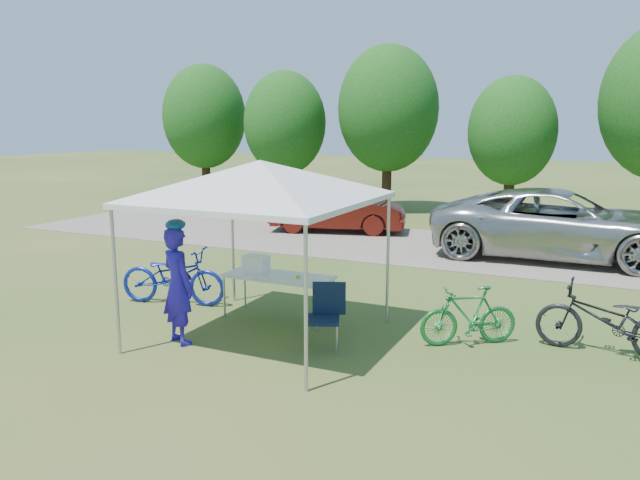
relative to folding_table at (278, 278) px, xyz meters
The scene contains 14 objects.
ground 1.16m from the folding_table, 76.50° to the right, with size 100.00×100.00×0.00m, color #2D5119.
gravel_strip 7.15m from the folding_table, 88.27° to the left, with size 24.00×5.00×0.02m, color gray.
canopy 2.14m from the folding_table, 76.50° to the right, with size 4.53×4.53×3.00m.
treeline 13.45m from the folding_table, 90.35° to the left, with size 24.89×4.28×6.30m.
folding_table is the anchor object (origin of this frame).
folding_chair 1.58m from the folding_table, 34.91° to the right, with size 0.64×0.68×0.97m.
cooler 0.47m from the folding_table, behind, with size 0.42×0.29×0.31m.
ice_cream_cup 0.40m from the folding_table, ahead, with size 0.07×0.07×0.05m, color #B5CE30.
cyclist 1.83m from the folding_table, 115.57° to the right, with size 0.65×0.42×1.77m, color #2415AC.
bike_blue 2.18m from the folding_table, behind, with size 0.69×1.98×1.04m, color #112198.
bike_green 3.18m from the folding_table, ahead, with size 0.42×1.49×0.89m, color #186C30.
bike_dark 5.06m from the folding_table, ahead, with size 0.68×1.94×1.02m, color black.
minivan 8.03m from the folding_table, 61.25° to the left, with size 2.78×6.02×1.67m, color #B2B3AE.
sedan 8.61m from the folding_table, 107.15° to the left, with size 1.42×4.08×1.34m, color #51130D.
Camera 1 is at (4.74, -7.97, 3.28)m, focal length 35.00 mm.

